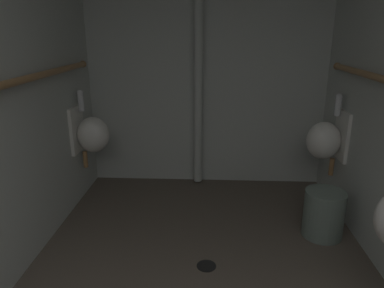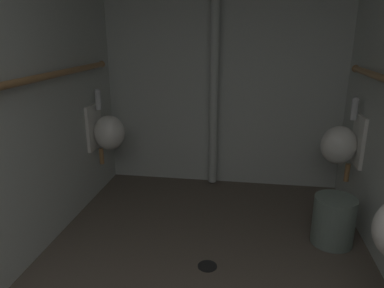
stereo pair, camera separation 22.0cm
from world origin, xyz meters
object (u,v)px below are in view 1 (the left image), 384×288
Objects in this scene: floor_drain at (206,266)px; urinal_left_mid at (91,133)px; standpipe_back_wall at (198,55)px; urinal_right_far at (326,139)px; waste_bin at (324,214)px.

urinal_left_mid is at bearing 137.05° from floor_drain.
floor_drain is at bearing -85.57° from standpipe_back_wall.
standpipe_back_wall is at bearing 156.03° from urinal_right_far.
floor_drain is (-1.05, -0.95, -0.67)m from urinal_right_far.
urinal_right_far is (2.17, -0.08, 0.00)m from urinal_left_mid.
waste_bin reaches higher than floor_drain.
urinal_right_far is at bearing 42.21° from floor_drain.
standpipe_back_wall is (1.00, 0.44, 0.70)m from urinal_left_mid.
urinal_left_mid and urinal_right_far have the same top height.
standpipe_back_wall is at bearing 135.99° from waste_bin.
urinal_right_far is 1.45m from standpipe_back_wall.
urinal_right_far is 0.70m from waste_bin.
standpipe_back_wall is (-1.17, 0.52, 0.70)m from urinal_right_far.
urinal_left_mid is 1.29m from standpipe_back_wall.
standpipe_back_wall is at bearing 94.43° from floor_drain.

